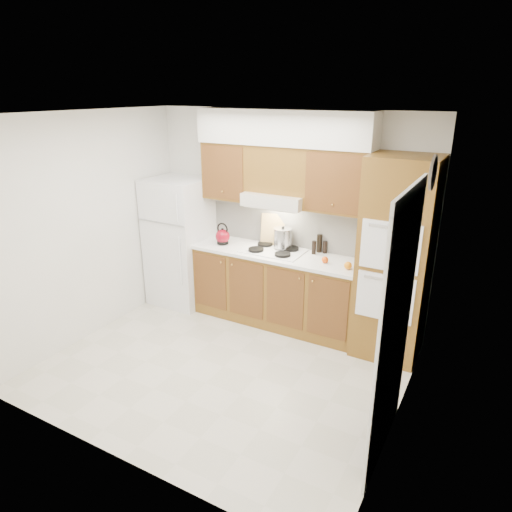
{
  "coord_description": "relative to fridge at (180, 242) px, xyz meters",
  "views": [
    {
      "loc": [
        2.33,
        -3.51,
        2.8
      ],
      "look_at": [
        0.15,
        0.45,
        1.15
      ],
      "focal_mm": 32.0,
      "sensor_mm": 36.0,
      "label": 1
    }
  ],
  "objects": [
    {
      "name": "floor",
      "position": [
        1.41,
        -1.14,
        -0.86
      ],
      "size": [
        3.6,
        3.6,
        0.0
      ],
      "primitive_type": "plane",
      "color": "beige",
      "rests_on": "ground"
    },
    {
      "name": "ceiling",
      "position": [
        1.41,
        -1.14,
        1.74
      ],
      "size": [
        3.6,
        3.6,
        0.0
      ],
      "primitive_type": "plane",
      "color": "white",
      "rests_on": "wall_back"
    },
    {
      "name": "wall_back",
      "position": [
        1.41,
        0.36,
        0.44
      ],
      "size": [
        3.6,
        0.02,
        2.6
      ],
      "primitive_type": "cube",
      "color": "white",
      "rests_on": "floor"
    },
    {
      "name": "wall_left",
      "position": [
        -0.4,
        -1.14,
        0.44
      ],
      "size": [
        0.02,
        3.0,
        2.6
      ],
      "primitive_type": "cube",
      "color": "white",
      "rests_on": "floor"
    },
    {
      "name": "wall_right",
      "position": [
        3.21,
        -1.14,
        0.44
      ],
      "size": [
        0.02,
        3.0,
        2.6
      ],
      "primitive_type": "cube",
      "color": "white",
      "rests_on": "floor"
    },
    {
      "name": "fridge",
      "position": [
        0.0,
        0.0,
        0.0
      ],
      "size": [
        0.75,
        0.72,
        1.72
      ],
      "primitive_type": "cube",
      "color": "white",
      "rests_on": "floor"
    },
    {
      "name": "base_cabinets",
      "position": [
        1.43,
        0.06,
        -0.41
      ],
      "size": [
        2.11,
        0.6,
        0.9
      ],
      "primitive_type": "cube",
      "color": "brown",
      "rests_on": "floor"
    },
    {
      "name": "countertop",
      "position": [
        1.43,
        0.05,
        0.06
      ],
      "size": [
        2.13,
        0.62,
        0.04
      ],
      "primitive_type": "cube",
      "color": "white",
      "rests_on": "base_cabinets"
    },
    {
      "name": "backsplash",
      "position": [
        1.43,
        0.34,
        0.36
      ],
      "size": [
        2.11,
        0.03,
        0.56
      ],
      "primitive_type": "cube",
      "color": "white",
      "rests_on": "countertop"
    },
    {
      "name": "oven_cabinet",
      "position": [
        2.85,
        0.03,
        0.24
      ],
      "size": [
        0.7,
        0.65,
        2.2
      ],
      "primitive_type": "cube",
      "color": "brown",
      "rests_on": "floor"
    },
    {
      "name": "upper_cab_left",
      "position": [
        0.69,
        0.19,
        0.99
      ],
      "size": [
        0.63,
        0.33,
        0.7
      ],
      "primitive_type": "cube",
      "color": "brown",
      "rests_on": "wall_back"
    },
    {
      "name": "upper_cab_right",
      "position": [
        2.12,
        0.19,
        0.99
      ],
      "size": [
        0.73,
        0.33,
        0.7
      ],
      "primitive_type": "cube",
      "color": "brown",
      "rests_on": "wall_back"
    },
    {
      "name": "range_hood",
      "position": [
        1.38,
        0.13,
        0.71
      ],
      "size": [
        0.75,
        0.45,
        0.15
      ],
      "primitive_type": "cube",
      "color": "silver",
      "rests_on": "wall_back"
    },
    {
      "name": "upper_cab_over_hood",
      "position": [
        1.38,
        0.19,
        1.06
      ],
      "size": [
        0.75,
        0.33,
        0.55
      ],
      "primitive_type": "cube",
      "color": "brown",
      "rests_on": "range_hood"
    },
    {
      "name": "soffit",
      "position": [
        1.43,
        0.18,
        1.54
      ],
      "size": [
        2.13,
        0.36,
        0.4
      ],
      "primitive_type": "cube",
      "color": "silver",
      "rests_on": "wall_back"
    },
    {
      "name": "cooktop",
      "position": [
        1.38,
        0.07,
        0.09
      ],
      "size": [
        0.74,
        0.5,
        0.01
      ],
      "primitive_type": "cube",
      "color": "white",
      "rests_on": "countertop"
    },
    {
      "name": "doorway",
      "position": [
        3.19,
        -1.49,
        0.19
      ],
      "size": [
        0.02,
        0.9,
        2.1
      ],
      "primitive_type": "cube",
      "color": "black",
      "rests_on": "floor"
    },
    {
      "name": "wall_clock",
      "position": [
        3.19,
        -0.59,
        1.29
      ],
      "size": [
        0.02,
        0.3,
        0.3
      ],
      "primitive_type": "cylinder",
      "rotation": [
        0.0,
        1.57,
        0.0
      ],
      "color": "#3F3833",
      "rests_on": "wall_right"
    },
    {
      "name": "kettle",
      "position": [
        0.69,
        -0.0,
        0.18
      ],
      "size": [
        0.2,
        0.2,
        0.18
      ],
      "primitive_type": "sphere",
      "rotation": [
        0.0,
        0.0,
        0.08
      ],
      "color": "maroon",
      "rests_on": "countertop"
    },
    {
      "name": "cutting_board",
      "position": [
        1.26,
        0.29,
        0.28
      ],
      "size": [
        0.32,
        0.17,
        0.4
      ],
      "primitive_type": "cube",
      "rotation": [
        -0.21,
        0.0,
        0.25
      ],
      "color": "tan",
      "rests_on": "countertop"
    },
    {
      "name": "stock_pot",
      "position": [
        1.45,
        0.19,
        0.22
      ],
      "size": [
        0.28,
        0.28,
        0.23
      ],
      "primitive_type": "cylinder",
      "rotation": [
        0.0,
        0.0,
        0.31
      ],
      "color": "#A9A9AE",
      "rests_on": "cooktop"
    },
    {
      "name": "condiment_a",
      "position": [
        1.88,
        0.31,
        0.19
      ],
      "size": [
        0.07,
        0.07,
        0.22
      ],
      "primitive_type": "cylinder",
      "rotation": [
        0.0,
        0.0,
        -0.11
      ],
      "color": "black",
      "rests_on": "countertop"
    },
    {
      "name": "condiment_b",
      "position": [
        1.85,
        0.21,
        0.16
      ],
      "size": [
        0.07,
        0.07,
        0.16
      ],
      "primitive_type": "cylinder",
      "rotation": [
        0.0,
        0.0,
        -0.35
      ],
      "color": "black",
      "rests_on": "countertop"
    },
    {
      "name": "condiment_c",
      "position": [
        1.95,
        0.31,
        0.15
      ],
      "size": [
        0.06,
        0.06,
        0.15
      ],
      "primitive_type": "cylinder",
      "rotation": [
        0.0,
        0.0,
        -0.26
      ],
      "color": "black",
      "rests_on": "countertop"
    },
    {
      "name": "orange_near",
      "position": [
        2.37,
        -0.07,
        0.12
      ],
      "size": [
        0.11,
        0.11,
        0.09
      ],
      "primitive_type": "sphere",
      "rotation": [
        0.0,
        0.0,
        -0.41
      ],
      "color": "#F59D0C",
      "rests_on": "countertop"
    },
    {
      "name": "orange_far",
      "position": [
        2.08,
        -0.01,
        0.12
      ],
      "size": [
        0.09,
        0.09,
        0.08
      ],
      "primitive_type": "sphere",
      "rotation": [
        0.0,
        0.0,
        0.21
      ],
      "color": "#E6590C",
      "rests_on": "countertop"
    }
  ]
}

